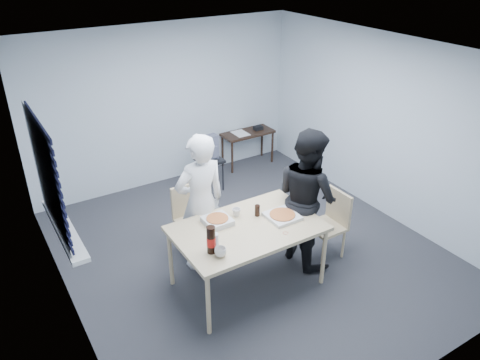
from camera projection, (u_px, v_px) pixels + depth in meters
room at (51, 184)px, 4.82m from camera, size 5.00×5.00×5.00m
dining_table at (247, 231)px, 5.29m from camera, size 1.65×1.05×0.81m
chair_far at (190, 214)px, 6.07m from camera, size 0.42×0.42×0.89m
chair_right at (332, 219)px, 5.95m from camera, size 0.42×0.42×0.89m
person_white at (201, 203)px, 5.58m from camera, size 0.65×0.42×1.77m
person_black at (307, 197)px, 5.71m from camera, size 0.47×0.86×1.77m
side_table at (248, 136)px, 8.35m from camera, size 0.94×0.42×0.62m
stool at (210, 165)px, 7.55m from camera, size 0.39×0.39×0.54m
backpack at (209, 148)px, 7.40m from camera, size 0.28×0.21×0.40m
pizza_box_a at (217, 221)px, 5.31m from camera, size 0.30×0.30×0.07m
pizza_box_b at (282, 216)px, 5.43m from camera, size 0.35×0.35×0.05m
mug_a at (220, 252)px, 4.76m from camera, size 0.17×0.17×0.10m
mug_b at (236, 212)px, 5.45m from camera, size 0.10×0.10×0.09m
cola_glass at (257, 211)px, 5.45m from camera, size 0.08×0.08×0.14m
soda_bottle at (211, 240)px, 4.77m from camera, size 0.10×0.10×0.31m
plastic_cups at (215, 241)px, 4.85m from camera, size 0.10×0.10×0.19m
rubber_band at (286, 233)px, 5.15m from camera, size 0.07×0.07×0.00m
papers at (240, 133)px, 8.25m from camera, size 0.27×0.35×0.01m
black_box at (258, 128)px, 8.40m from camera, size 0.18×0.16×0.07m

